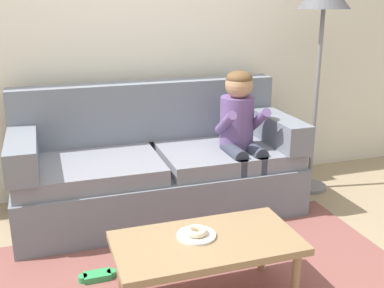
% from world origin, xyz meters
% --- Properties ---
extents(ground, '(10.00, 10.00, 0.00)m').
position_xyz_m(ground, '(0.00, 0.00, 0.00)').
color(ground, '#9E896B').
extents(wall_back, '(8.00, 0.10, 2.80)m').
position_xyz_m(wall_back, '(0.00, 1.40, 1.40)').
color(wall_back, silver).
rests_on(wall_back, ground).
extents(area_rug, '(2.72, 1.64, 0.01)m').
position_xyz_m(area_rug, '(0.00, -0.25, 0.01)').
color(area_rug, brown).
rests_on(area_rug, ground).
extents(couch, '(2.14, 0.90, 0.98)m').
position_xyz_m(couch, '(0.09, 0.85, 0.35)').
color(couch, slate).
rests_on(couch, ground).
extents(coffee_table, '(0.98, 0.52, 0.40)m').
position_xyz_m(coffee_table, '(0.05, -0.41, 0.35)').
color(coffee_table, '#937551').
rests_on(coffee_table, ground).
extents(person_child, '(0.34, 0.58, 1.10)m').
position_xyz_m(person_child, '(0.70, 0.64, 0.67)').
color(person_child, '#664C84').
rests_on(person_child, ground).
extents(plate, '(0.21, 0.21, 0.01)m').
position_xyz_m(plate, '(0.01, -0.36, 0.41)').
color(plate, white).
rests_on(plate, coffee_table).
extents(donut, '(0.15, 0.15, 0.04)m').
position_xyz_m(donut, '(0.01, -0.36, 0.43)').
color(donut, beige).
rests_on(donut, plate).
extents(toy_controller, '(0.23, 0.09, 0.05)m').
position_xyz_m(toy_controller, '(-0.49, -0.00, 0.03)').
color(toy_controller, '#339E56').
rests_on(toy_controller, ground).
extents(floor_lamp, '(0.41, 0.41, 1.79)m').
position_xyz_m(floor_lamp, '(1.47, 0.84, 1.54)').
color(floor_lamp, slate).
rests_on(floor_lamp, ground).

